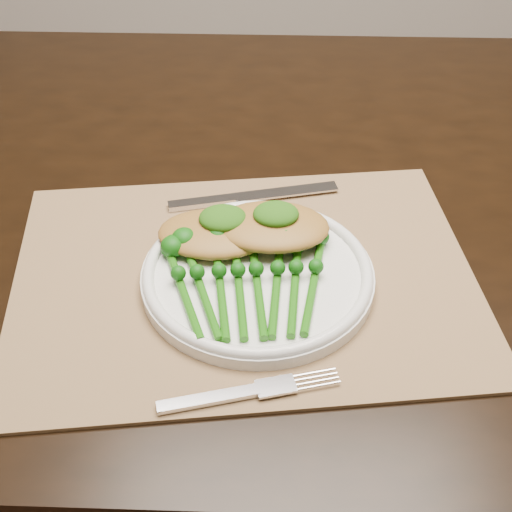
{
  "coord_description": "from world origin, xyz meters",
  "views": [
    {
      "loc": [
        -0.04,
        -0.73,
        1.27
      ],
      "look_at": [
        -0.04,
        -0.16,
        0.78
      ],
      "focal_mm": 50.0,
      "sensor_mm": 36.0,
      "label": 1
    }
  ],
  "objects_px": {
    "chicken_fillet_left": "(214,234)",
    "broccolini_bundle": "(249,289)",
    "dinner_plate": "(258,274)",
    "dining_table": "(312,376)",
    "placemat": "(244,277)"
  },
  "relations": [
    {
      "from": "dinner_plate",
      "to": "broccolini_bundle",
      "type": "relative_size",
      "value": 1.35
    },
    {
      "from": "chicken_fillet_left",
      "to": "broccolini_bundle",
      "type": "xyz_separation_m",
      "value": [
        0.04,
        -0.08,
        -0.01
      ]
    },
    {
      "from": "broccolini_bundle",
      "to": "chicken_fillet_left",
      "type": "bearing_deg",
      "value": 111.47
    },
    {
      "from": "placemat",
      "to": "dining_table",
      "type": "bearing_deg",
      "value": 54.0
    },
    {
      "from": "chicken_fillet_left",
      "to": "broccolini_bundle",
      "type": "distance_m",
      "value": 0.09
    },
    {
      "from": "dining_table",
      "to": "dinner_plate",
      "type": "bearing_deg",
      "value": -113.5
    },
    {
      "from": "dining_table",
      "to": "chicken_fillet_left",
      "type": "relative_size",
      "value": 13.34
    },
    {
      "from": "dining_table",
      "to": "chicken_fillet_left",
      "type": "height_order",
      "value": "chicken_fillet_left"
    },
    {
      "from": "dining_table",
      "to": "broccolini_bundle",
      "type": "relative_size",
      "value": 9.0
    },
    {
      "from": "dining_table",
      "to": "chicken_fillet_left",
      "type": "distance_m",
      "value": 0.45
    },
    {
      "from": "dining_table",
      "to": "dinner_plate",
      "type": "distance_m",
      "value": 0.44
    },
    {
      "from": "dinner_plate",
      "to": "chicken_fillet_left",
      "type": "distance_m",
      "value": 0.07
    },
    {
      "from": "dining_table",
      "to": "dinner_plate",
      "type": "relative_size",
      "value": 6.68
    },
    {
      "from": "dining_table",
      "to": "placemat",
      "type": "xyz_separation_m",
      "value": [
        -0.1,
        -0.17,
        0.38
      ]
    },
    {
      "from": "dinner_plate",
      "to": "dining_table",
      "type": "bearing_deg",
      "value": 64.22
    }
  ]
}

